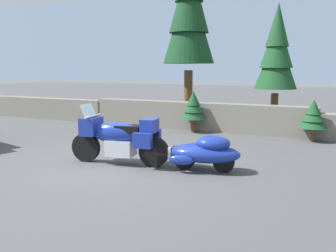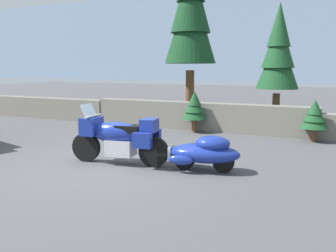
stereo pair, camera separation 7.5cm
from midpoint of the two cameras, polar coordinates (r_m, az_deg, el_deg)
The scene contains 9 objects.
ground_plane at distance 8.20m, azimuth -8.69°, elevation -6.00°, with size 80.00×80.00×0.00m, color #4C4C4F.
stone_guard_wall at distance 12.79m, azimuth 3.63°, elevation 1.48°, with size 24.00×0.59×0.96m.
distant_ridgeline at distance 101.99m, azimuth 23.99°, elevation 11.51°, with size 240.00×80.00×16.00m, color #7F93AD.
touring_motorcycle at distance 8.08m, azimuth -7.57°, elevation -1.68°, with size 2.30×0.95×1.33m.
car_shaped_trailer at distance 7.52m, azimuth 6.05°, elevation -4.08°, with size 2.23×0.94×0.76m.
pine_tree_tall at distance 14.83m, azimuth 3.75°, elevation 18.16°, with size 2.03×2.03×7.15m.
pine_tree_secondary at distance 13.28m, azimuth 17.21°, elevation 11.28°, with size 1.46×1.46×4.36m.
pine_sapling_near at distance 12.12m, azimuth 4.39°, elevation 3.07°, with size 0.85×0.85×1.38m.
pine_sapling_farther at distance 11.32m, azimuth 22.33°, elevation 1.53°, with size 0.81×0.81×1.23m.
Camera 2 is at (4.58, -6.47, 2.10)m, focal length 38.56 mm.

